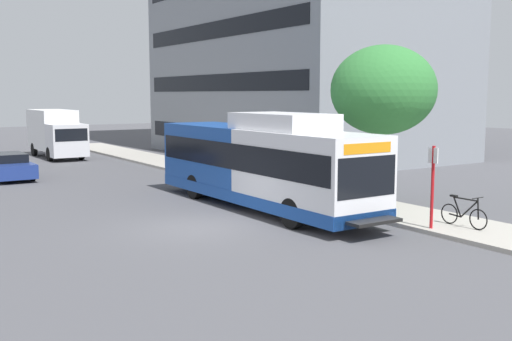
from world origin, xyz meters
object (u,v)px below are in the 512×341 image
object	(u,v)px
street_tree_near_stop	(383,90)
transit_bus	(261,164)
bus_stop_sign_pole	(433,181)
bicycle_parked	(464,214)
parked_car_far_lane	(9,166)
box_truck_background	(56,132)

from	to	relation	value
street_tree_near_stop	transit_bus	bearing A→B (deg)	156.44
bus_stop_sign_pole	bicycle_parked	bearing A→B (deg)	-22.76
parked_car_far_lane	street_tree_near_stop	bearing A→B (deg)	-55.51
bus_stop_sign_pole	street_tree_near_stop	size ratio (longest dim) A/B	0.43
bicycle_parked	box_truck_background	world-z (taller)	box_truck_background
transit_bus	bus_stop_sign_pole	distance (m)	6.73
box_truck_background	parked_car_far_lane	bearing A→B (deg)	-117.43
street_tree_near_stop	parked_car_far_lane	size ratio (longest dim) A/B	1.35
bicycle_parked	bus_stop_sign_pole	bearing A→B (deg)	157.24
bus_stop_sign_pole	transit_bus	bearing A→B (deg)	108.60
parked_car_far_lane	box_truck_background	bearing A→B (deg)	62.57
bicycle_parked	parked_car_far_lane	world-z (taller)	parked_car_far_lane
bus_stop_sign_pole	street_tree_near_stop	bearing A→B (deg)	63.22
bicycle_parked	street_tree_near_stop	size ratio (longest dim) A/B	0.29
transit_bus	parked_car_far_lane	world-z (taller)	transit_bus
bicycle_parked	box_truck_background	distance (m)	30.45
bicycle_parked	box_truck_background	bearing A→B (deg)	98.59
street_tree_near_stop	parked_car_far_lane	xyz separation A→B (m)	(-10.74, 15.64, -3.81)
transit_bus	bicycle_parked	bearing A→B (deg)	-65.06
street_tree_near_stop	parked_car_far_lane	world-z (taller)	street_tree_near_stop
bus_stop_sign_pole	street_tree_near_stop	distance (m)	5.74
bicycle_parked	box_truck_background	size ratio (longest dim) A/B	0.25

